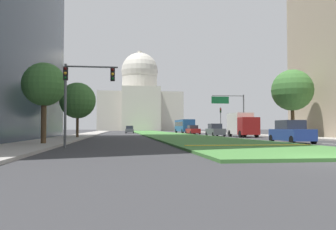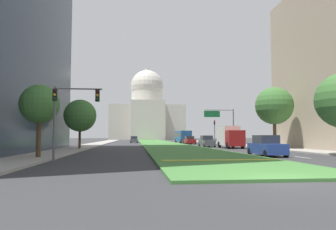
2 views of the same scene
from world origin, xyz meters
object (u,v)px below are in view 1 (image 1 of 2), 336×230
(street_tree_left_mid, at_px, (78,101))
(sedan_distant, at_px, (193,130))
(sedan_lead_stopped, at_px, (291,132))
(overhead_guide_sign, at_px, (232,106))
(sedan_far_horizon, at_px, (130,130))
(capitol_building, at_px, (140,100))
(street_tree_right_mid, at_px, (292,90))
(traffic_light_near_left, at_px, (79,87))
(sedan_midblock, at_px, (215,130))
(city_bus, at_px, (184,125))
(box_truck_delivery, at_px, (242,124))
(street_tree_left_near, at_px, (44,85))
(traffic_light_far_right, at_px, (221,117))

(street_tree_left_mid, height_order, sedan_distant, street_tree_left_mid)
(street_tree_left_mid, height_order, sedan_lead_stopped, street_tree_left_mid)
(overhead_guide_sign, height_order, sedan_far_horizon, overhead_guide_sign)
(capitol_building, bearing_deg, street_tree_right_mid, -83.41)
(capitol_building, distance_m, overhead_guide_sign, 96.11)
(street_tree_right_mid, bearing_deg, street_tree_left_mid, 175.24)
(traffic_light_near_left, distance_m, sedan_distant, 47.25)
(sedan_distant, bearing_deg, sedan_far_horizon, 131.31)
(street_tree_right_mid, height_order, sedan_midblock, street_tree_right_mid)
(traffic_light_near_left, distance_m, city_bus, 55.11)
(sedan_midblock, xyz_separation_m, box_truck_delivery, (2.27, -5.15, 0.82))
(sedan_distant, xyz_separation_m, city_bus, (-0.16, 8.40, 0.96))
(box_truck_delivery, bearing_deg, traffic_light_near_left, -129.42)
(overhead_guide_sign, distance_m, street_tree_left_near, 36.05)
(traffic_light_far_right, distance_m, sedan_lead_stopped, 39.55)
(box_truck_delivery, bearing_deg, sedan_lead_stopped, -97.33)
(sedan_lead_stopped, relative_size, sedan_distant, 1.03)
(street_tree_left_mid, bearing_deg, city_bus, 60.54)
(overhead_guide_sign, relative_size, sedan_distant, 1.48)
(sedan_lead_stopped, xyz_separation_m, sedan_far_horizon, (-11.66, 53.18, -0.07))
(city_bus, bearing_deg, capitol_building, 94.46)
(street_tree_left_mid, xyz_separation_m, sedan_distant, (18.81, 24.62, -3.60))
(overhead_guide_sign, xyz_separation_m, street_tree_left_near, (-22.75, -27.96, -0.38))
(sedan_distant, bearing_deg, sedan_lead_stopped, -90.23)
(street_tree_left_mid, bearing_deg, sedan_lead_stopped, -39.02)
(sedan_lead_stopped, relative_size, sedan_far_horizon, 1.03)
(sedan_distant, relative_size, city_bus, 0.40)
(street_tree_left_mid, xyz_separation_m, box_truck_delivery, (20.97, 2.91, -2.73))
(street_tree_left_near, bearing_deg, city_bus, 68.92)
(overhead_guide_sign, distance_m, street_tree_left_mid, 25.26)
(traffic_light_near_left, height_order, sedan_lead_stopped, traffic_light_near_left)
(sedan_far_horizon, bearing_deg, city_bus, -23.42)
(sedan_far_horizon, bearing_deg, sedan_lead_stopped, -77.63)
(street_tree_right_mid, relative_size, sedan_midblock, 1.77)
(sedan_far_horizon, relative_size, city_bus, 0.40)
(sedan_distant, xyz_separation_m, box_truck_delivery, (2.16, -21.71, 0.87))
(sedan_distant, bearing_deg, overhead_guide_sign, -74.51)
(street_tree_right_mid, distance_m, sedan_midblock, 13.18)
(traffic_light_near_left, xyz_separation_m, traffic_light_far_right, (21.70, 43.59, -0.48))
(traffic_light_near_left, relative_size, overhead_guide_sign, 0.80)
(sedan_midblock, relative_size, sedan_far_horizon, 1.07)
(street_tree_left_mid, bearing_deg, sedan_midblock, 23.31)
(overhead_guide_sign, bearing_deg, sedan_lead_stopped, -97.96)
(street_tree_left_near, distance_m, sedan_far_horizon, 54.97)
(overhead_guide_sign, xyz_separation_m, sedan_far_horizon, (-15.41, 26.40, -3.85))
(sedan_far_horizon, bearing_deg, capitol_building, 85.11)
(sedan_lead_stopped, distance_m, sedan_distant, 39.74)
(traffic_light_far_right, height_order, city_bus, traffic_light_far_right)
(traffic_light_near_left, xyz_separation_m, sedan_distant, (16.35, 44.23, -2.99))
(sedan_distant, bearing_deg, capitol_building, 94.12)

